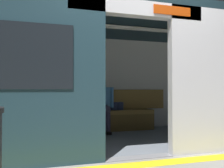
# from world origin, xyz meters

# --- Properties ---
(ground_plane) EXTENTS (60.00, 60.00, 0.00)m
(ground_plane) POSITION_xyz_m (0.00, 0.00, 0.00)
(ground_plane) COLOR gray
(platform_edge_strip) EXTENTS (8.00, 0.24, 0.01)m
(platform_edge_strip) POSITION_xyz_m (0.00, 0.30, 0.00)
(platform_edge_strip) COLOR yellow
(platform_edge_strip) RESTS_ON ground_plane
(train_car) EXTENTS (6.40, 2.75, 2.19)m
(train_car) POSITION_xyz_m (0.06, -1.21, 1.46)
(train_car) COLOR silver
(train_car) RESTS_ON ground_plane
(bench_seat) EXTENTS (2.60, 0.44, 0.45)m
(bench_seat) POSITION_xyz_m (0.00, -2.24, 0.34)
(bench_seat) COLOR olive
(bench_seat) RESTS_ON ground_plane
(person_seated) EXTENTS (0.55, 0.71, 1.18)m
(person_seated) POSITION_xyz_m (-0.11, -2.19, 0.67)
(person_seated) COLOR #4C8CC6
(person_seated) RESTS_ON ground_plane
(handbag) EXTENTS (0.26, 0.15, 0.17)m
(handbag) POSITION_xyz_m (-0.49, -2.29, 0.53)
(handbag) COLOR #262D4C
(handbag) RESTS_ON bench_seat
(book) EXTENTS (0.16, 0.22, 0.03)m
(book) POSITION_xyz_m (0.26, -2.33, 0.46)
(book) COLOR silver
(book) RESTS_ON bench_seat
(grab_pole_door) EXTENTS (0.04, 0.04, 2.05)m
(grab_pole_door) POSITION_xyz_m (0.41, -0.45, 1.02)
(grab_pole_door) COLOR silver
(grab_pole_door) RESTS_ON ground_plane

